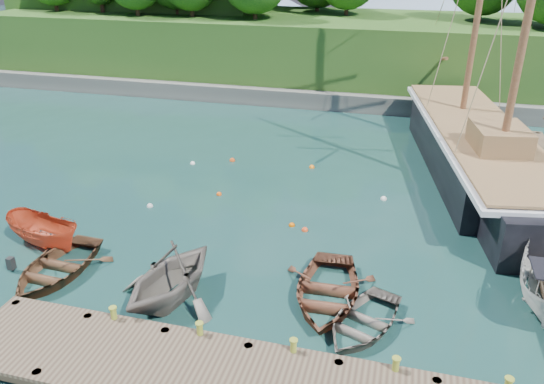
{
  "coord_description": "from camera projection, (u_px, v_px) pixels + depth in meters",
  "views": [
    {
      "loc": [
        4.55,
        -17.2,
        11.71
      ],
      "look_at": [
        -0.74,
        2.72,
        2.0
      ],
      "focal_mm": 35.0,
      "sensor_mm": 36.0,
      "label": 1
    }
  ],
  "objects": [
    {
      "name": "bollard_1",
      "position": [
        201.0,
        349.0,
        16.86
      ],
      "size": [
        0.26,
        0.26,
        0.45
      ],
      "primitive_type": "cylinder",
      "color": "olive",
      "rests_on": "ground"
    },
    {
      "name": "mooring_buoy_5",
      "position": [
        312.0,
        168.0,
        30.45
      ],
      "size": [
        0.32,
        0.32,
        0.32
      ],
      "primitive_type": "sphere",
      "color": "orange",
      "rests_on": "ground"
    },
    {
      "name": "motorboat_orange",
      "position": [
        47.0,
        246.0,
        22.61
      ],
      "size": [
        4.3,
        2.58,
        1.56
      ],
      "primitive_type": "imported",
      "rotation": [
        0.0,
        0.0,
        1.29
      ],
      "color": "#C64625",
      "rests_on": "ground"
    },
    {
      "name": "rowboat_2",
      "position": [
        326.0,
        300.0,
        19.2
      ],
      "size": [
        3.65,
        4.97,
        1.0
      ],
      "primitive_type": "imported",
      "rotation": [
        0.0,
        0.0,
        0.04
      ],
      "color": "brown",
      "rests_on": "ground"
    },
    {
      "name": "rowboat_1",
      "position": [
        172.0,
        299.0,
        19.21
      ],
      "size": [
        4.84,
        5.29,
        2.36
      ],
      "primitive_type": "imported",
      "rotation": [
        0.0,
        0.0,
        -0.24
      ],
      "color": "#6D645B",
      "rests_on": "ground"
    },
    {
      "name": "ground",
      "position": [
        272.0,
        268.0,
        21.09
      ],
      "size": [
        160.0,
        160.0,
        0.0
      ],
      "primitive_type": "plane",
      "color": "#193D39",
      "rests_on": "ground"
    },
    {
      "name": "bollard_2",
      "position": [
        293.0,
        366.0,
        16.16
      ],
      "size": [
        0.26,
        0.26,
        0.45
      ],
      "primitive_type": "cylinder",
      "color": "olive",
      "rests_on": "ground"
    },
    {
      "name": "bollard_0",
      "position": [
        117.0,
        333.0,
        17.56
      ],
      "size": [
        0.26,
        0.26,
        0.45
      ],
      "primitive_type": "cylinder",
      "color": "olive",
      "rests_on": "ground"
    },
    {
      "name": "mooring_buoy_6",
      "position": [
        193.0,
        164.0,
        30.97
      ],
      "size": [
        0.29,
        0.29,
        0.29
      ],
      "primitive_type": "sphere",
      "color": "white",
      "rests_on": "ground"
    },
    {
      "name": "headland",
      "position": [
        225.0,
        16.0,
        49.14
      ],
      "size": [
        51.0,
        19.31,
        12.9
      ],
      "color": "#474744",
      "rests_on": "ground"
    },
    {
      "name": "mooring_buoy_4",
      "position": [
        232.0,
        161.0,
        31.41
      ],
      "size": [
        0.33,
        0.33,
        0.33
      ],
      "primitive_type": "sphere",
      "color": "#D24914",
      "rests_on": "ground"
    },
    {
      "name": "mooring_buoy_3",
      "position": [
        384.0,
        199.0,
        26.68
      ],
      "size": [
        0.32,
        0.32,
        0.32
      ],
      "primitive_type": "sphere",
      "color": "silver",
      "rests_on": "ground"
    },
    {
      "name": "cabin_boat_white",
      "position": [
        543.0,
        303.0,
        18.99
      ],
      "size": [
        2.79,
        5.38,
        1.98
      ],
      "primitive_type": "imported",
      "rotation": [
        0.0,
        0.0,
        -0.18
      ],
      "color": "beige",
      "rests_on": "ground"
    },
    {
      "name": "rowboat_3",
      "position": [
        362.0,
        328.0,
        17.79
      ],
      "size": [
        3.93,
        4.57,
        0.8
      ],
      "primitive_type": "imported",
      "rotation": [
        0.0,
        0.0,
        -0.36
      ],
      "color": "#6B6258",
      "rests_on": "ground"
    },
    {
      "name": "mooring_buoy_7",
      "position": [
        305.0,
        231.0,
        23.8
      ],
      "size": [
        0.3,
        0.3,
        0.3
      ],
      "primitive_type": "sphere",
      "color": "#EF471A",
      "rests_on": "ground"
    },
    {
      "name": "mooring_buoy_0",
      "position": [
        150.0,
        207.0,
        25.96
      ],
      "size": [
        0.3,
        0.3,
        0.3
      ],
      "primitive_type": "sphere",
      "color": "silver",
      "rests_on": "ground"
    },
    {
      "name": "mooring_buoy_1",
      "position": [
        219.0,
        195.0,
        27.18
      ],
      "size": [
        0.28,
        0.28,
        0.28
      ],
      "primitive_type": "sphere",
      "color": "#FA560C",
      "rests_on": "ground"
    },
    {
      "name": "rowboat_0",
      "position": [
        57.0,
        274.0,
        20.65
      ],
      "size": [
        3.4,
        4.63,
        0.93
      ],
      "primitive_type": "imported",
      "rotation": [
        0.0,
        0.0,
        -0.04
      ],
      "color": "#523420",
      "rests_on": "ground"
    },
    {
      "name": "mooring_buoy_2",
      "position": [
        292.0,
        226.0,
        24.2
      ],
      "size": [
        0.29,
        0.29,
        0.29
      ],
      "primitive_type": "sphere",
      "color": "#E15B00",
      "rests_on": "ground"
    },
    {
      "name": "schooner",
      "position": [
        475.0,
        154.0,
        29.43
      ],
      "size": [
        8.19,
        26.92,
        19.74
      ],
      "rotation": [
        0.0,
        0.0,
        0.17
      ],
      "color": "black",
      "rests_on": "ground"
    }
  ]
}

